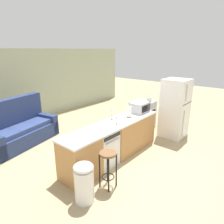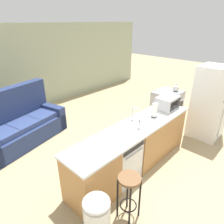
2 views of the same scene
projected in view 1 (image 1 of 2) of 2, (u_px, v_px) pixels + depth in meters
ground_plane at (110, 160)px, 4.84m from camera, size 24.00×24.00×0.00m
wall_back at (28, 86)px, 7.26m from camera, size 10.00×0.06×2.60m
kitchen_counter at (116, 141)px, 4.89m from camera, size 2.94×0.66×0.90m
dishwasher at (103, 148)px, 4.54m from camera, size 0.58×0.61×0.84m
stove_range at (143, 115)px, 6.76m from camera, size 0.76×0.68×0.90m
refrigerator at (175, 108)px, 5.96m from camera, size 0.72×0.73×1.75m
microwave at (140, 107)px, 5.46m from camera, size 0.50×0.37×0.28m
sink_faucet at (112, 115)px, 4.87m from camera, size 0.07×0.18×0.30m
paper_towel_roll at (129, 112)px, 5.07m from camera, size 0.14×0.14×0.28m
soap_bottle at (117, 121)px, 4.60m from camera, size 0.06×0.06×0.18m
kettle at (149, 99)px, 6.65m from camera, size 0.21×0.17×0.19m
bar_stool at (108, 162)px, 3.73m from camera, size 0.32×0.32×0.74m
trash_bin at (84, 182)px, 3.42m from camera, size 0.35×0.35×0.74m
couch at (19, 130)px, 5.63m from camera, size 2.15×1.34×1.27m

